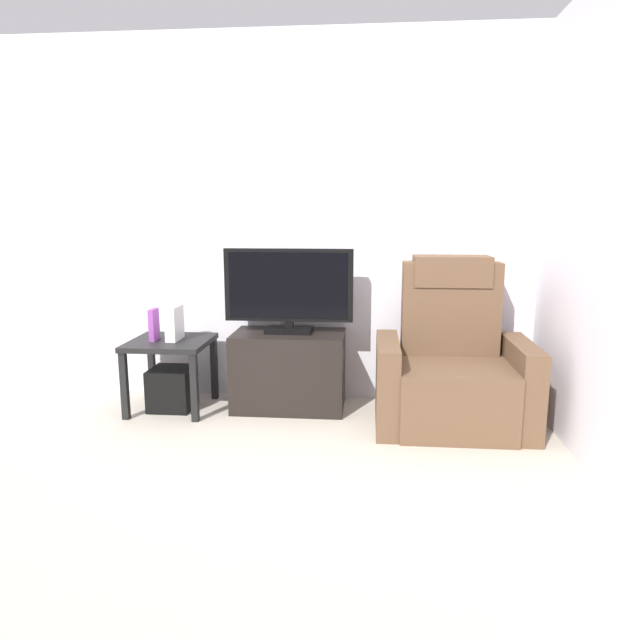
{
  "coord_description": "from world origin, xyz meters",
  "views": [
    {
      "loc": [
        0.68,
        -2.94,
        1.35
      ],
      "look_at": [
        0.37,
        0.5,
        0.7
      ],
      "focal_mm": 31.52,
      "sensor_mm": 36.0,
      "label": 1
    }
  ],
  "objects_px": {
    "tv_stand": "(289,370)",
    "side_table": "(170,351)",
    "television": "(289,289)",
    "recliner_armchair": "(452,367)",
    "subwoofer_box": "(172,388)",
    "book_upright": "(154,325)",
    "game_console": "(174,323)"
  },
  "relations": [
    {
      "from": "television",
      "to": "game_console",
      "type": "xyz_separation_m",
      "value": [
        -0.78,
        -0.1,
        -0.24
      ]
    },
    {
      "from": "tv_stand",
      "to": "subwoofer_box",
      "type": "bearing_deg",
      "value": -173.43
    },
    {
      "from": "side_table",
      "to": "game_console",
      "type": "height_order",
      "value": "game_console"
    },
    {
      "from": "recliner_armchair",
      "to": "tv_stand",
      "type": "bearing_deg",
      "value": 172.81
    },
    {
      "from": "recliner_armchair",
      "to": "television",
      "type": "bearing_deg",
      "value": 171.85
    },
    {
      "from": "television",
      "to": "recliner_armchair",
      "type": "height_order",
      "value": "television"
    },
    {
      "from": "tv_stand",
      "to": "recliner_armchair",
      "type": "distance_m",
      "value": 1.12
    },
    {
      "from": "recliner_armchair",
      "to": "book_upright",
      "type": "relative_size",
      "value": 4.91
    },
    {
      "from": "side_table",
      "to": "book_upright",
      "type": "xyz_separation_m",
      "value": [
        -0.1,
        -0.02,
        0.19
      ]
    },
    {
      "from": "tv_stand",
      "to": "side_table",
      "type": "relative_size",
      "value": 1.43
    },
    {
      "from": "television",
      "to": "recliner_armchair",
      "type": "bearing_deg",
      "value": -10.84
    },
    {
      "from": "tv_stand",
      "to": "recliner_armchair",
      "type": "relative_size",
      "value": 0.71
    },
    {
      "from": "book_upright",
      "to": "side_table",
      "type": "bearing_deg",
      "value": 11.31
    },
    {
      "from": "recliner_armchair",
      "to": "book_upright",
      "type": "bearing_deg",
      "value": -179.5
    },
    {
      "from": "tv_stand",
      "to": "subwoofer_box",
      "type": "height_order",
      "value": "tv_stand"
    },
    {
      "from": "recliner_armchair",
      "to": "game_console",
      "type": "xyz_separation_m",
      "value": [
        -1.88,
        0.11,
        0.24
      ]
    },
    {
      "from": "recliner_armchair",
      "to": "side_table",
      "type": "xyz_separation_m",
      "value": [
        -1.92,
        0.1,
        0.04
      ]
    },
    {
      "from": "recliner_armchair",
      "to": "side_table",
      "type": "bearing_deg",
      "value": 179.79
    },
    {
      "from": "subwoofer_box",
      "to": "side_table",
      "type": "bearing_deg",
      "value": 135.0
    },
    {
      "from": "television",
      "to": "subwoofer_box",
      "type": "height_order",
      "value": "television"
    },
    {
      "from": "recliner_armchair",
      "to": "book_upright",
      "type": "xyz_separation_m",
      "value": [
        -2.02,
        0.08,
        0.23
      ]
    },
    {
      "from": "tv_stand",
      "to": "side_table",
      "type": "xyz_separation_m",
      "value": [
        -0.82,
        -0.09,
        0.14
      ]
    },
    {
      "from": "recliner_armchair",
      "to": "subwoofer_box",
      "type": "relative_size",
      "value": 3.72
    },
    {
      "from": "book_upright",
      "to": "television",
      "type": "bearing_deg",
      "value": 8.26
    },
    {
      "from": "book_upright",
      "to": "subwoofer_box",
      "type": "bearing_deg",
      "value": 11.31
    },
    {
      "from": "television",
      "to": "side_table",
      "type": "xyz_separation_m",
      "value": [
        -0.82,
        -0.11,
        -0.43
      ]
    },
    {
      "from": "side_table",
      "to": "book_upright",
      "type": "distance_m",
      "value": 0.22
    },
    {
      "from": "recliner_armchair",
      "to": "game_console",
      "type": "distance_m",
      "value": 1.9
    },
    {
      "from": "game_console",
      "to": "book_upright",
      "type": "bearing_deg",
      "value": -167.47
    },
    {
      "from": "tv_stand",
      "to": "subwoofer_box",
      "type": "relative_size",
      "value": 2.66
    },
    {
      "from": "tv_stand",
      "to": "television",
      "type": "height_order",
      "value": "television"
    },
    {
      "from": "side_table",
      "to": "subwoofer_box",
      "type": "height_order",
      "value": "side_table"
    }
  ]
}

